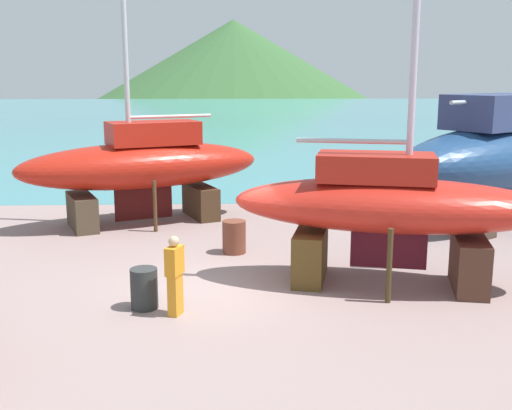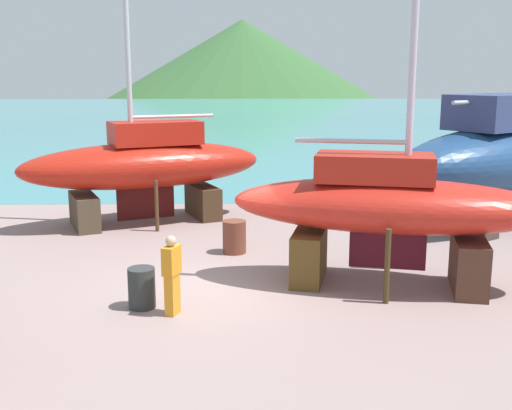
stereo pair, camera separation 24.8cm
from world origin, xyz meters
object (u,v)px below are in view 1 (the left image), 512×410
object	(u,v)px
worker	(175,274)
sailboat_large_starboard	(143,165)
sailboat_far_slipway	(389,207)
barrel_tipped_center	(144,288)
sailboat_mid_port	(503,155)
barrel_tipped_right	(234,237)

from	to	relation	value
worker	sailboat_large_starboard	bearing A→B (deg)	123.24
sailboat_far_slipway	barrel_tipped_center	xyz separation A→B (m)	(-5.49, -1.35, -1.42)
sailboat_mid_port	barrel_tipped_right	size ratio (longest dim) A/B	18.53
sailboat_far_slipway	worker	size ratio (longest dim) A/B	6.34
sailboat_far_slipway	barrel_tipped_right	world-z (taller)	sailboat_far_slipway
worker	barrel_tipped_right	bearing A→B (deg)	96.25
barrel_tipped_right	barrel_tipped_center	size ratio (longest dim) A/B	1.05
sailboat_large_starboard	sailboat_mid_port	bearing A→B (deg)	156.47
sailboat_mid_port	worker	distance (m)	13.16
sailboat_far_slipway	barrel_tipped_center	size ratio (longest dim) A/B	12.25
sailboat_large_starboard	barrel_tipped_right	size ratio (longest dim) A/B	15.24
sailboat_large_starboard	worker	size ratio (longest dim) A/B	8.30
sailboat_mid_port	worker	size ratio (longest dim) A/B	10.09
sailboat_mid_port	barrel_tipped_right	distance (m)	9.88
worker	sailboat_mid_port	bearing A→B (deg)	59.91
sailboat_large_starboard	worker	bearing A→B (deg)	79.18
sailboat_large_starboard	barrel_tipped_right	xyz separation A→B (m)	(2.98, -3.80, -1.50)
worker	barrel_tipped_center	bearing A→B (deg)	170.95
sailboat_large_starboard	barrel_tipped_right	bearing A→B (deg)	105.37
sailboat_far_slipway	sailboat_mid_port	bearing A→B (deg)	62.85
barrel_tipped_center	sailboat_far_slipway	bearing A→B (deg)	13.79
sailboat_large_starboard	worker	world-z (taller)	sailboat_large_starboard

